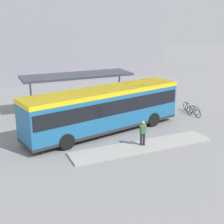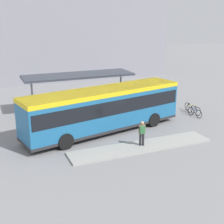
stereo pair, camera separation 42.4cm
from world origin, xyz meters
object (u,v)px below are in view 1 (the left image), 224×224
at_px(city_bus, 104,107).
at_px(bicycle_yellow, 189,107).
at_px(bicycle_blue, 194,112).
at_px(bicycle_white, 192,109).
at_px(pedestrian_waiting, 143,132).
at_px(potted_planter_near_shelter, 111,108).

xyz_separation_m(city_bus, bicycle_yellow, (8.81, 1.74, -1.51)).
bearing_deg(bicycle_blue, bicycle_white, -35.22).
distance_m(pedestrian_waiting, bicycle_yellow, 9.33).
height_order(city_bus, bicycle_blue, city_bus).
relative_size(bicycle_blue, potted_planter_near_shelter, 1.35).
relative_size(pedestrian_waiting, potted_planter_near_shelter, 1.36).
bearing_deg(city_bus, pedestrian_waiting, -84.04).
bearing_deg(bicycle_white, bicycle_yellow, -14.29).
bearing_deg(bicycle_yellow, potted_planter_near_shelter, -100.74).
height_order(pedestrian_waiting, potted_planter_near_shelter, pedestrian_waiting).
xyz_separation_m(city_bus, pedestrian_waiting, (1.19, -3.58, -0.81)).
relative_size(city_bus, potted_planter_near_shelter, 10.22).
distance_m(pedestrian_waiting, potted_planter_near_shelter, 7.27).
bearing_deg(bicycle_blue, potted_planter_near_shelter, 56.08).
xyz_separation_m(pedestrian_waiting, potted_planter_near_shelter, (0.92, 7.19, -0.43)).
distance_m(city_bus, potted_planter_near_shelter, 4.36).
xyz_separation_m(pedestrian_waiting, bicycle_blue, (7.17, 4.02, -0.71)).
height_order(bicycle_blue, potted_planter_near_shelter, potted_planter_near_shelter).
bearing_deg(city_bus, potted_planter_near_shelter, 47.29).
bearing_deg(potted_planter_near_shelter, bicycle_white, -20.93).
bearing_deg(pedestrian_waiting, bicycle_white, -38.45).
relative_size(city_bus, bicycle_white, 7.00).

